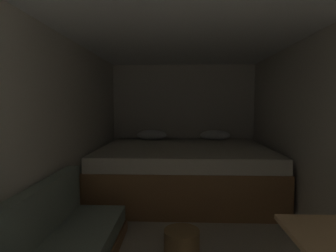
% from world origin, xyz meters
% --- Properties ---
extents(wall_back, '(2.65, 0.05, 2.06)m').
position_xyz_m(wall_back, '(0.00, 4.53, 1.03)').
color(wall_back, beige).
rests_on(wall_back, ground).
extents(wall_left, '(0.05, 5.25, 2.06)m').
position_xyz_m(wall_left, '(-1.30, 1.88, 1.03)').
color(wall_left, beige).
rests_on(wall_left, ground).
extents(ceiling_slab, '(2.65, 5.25, 0.05)m').
position_xyz_m(ceiling_slab, '(0.00, 1.88, 2.08)').
color(ceiling_slab, white).
rests_on(ceiling_slab, wall_left).
extents(bed, '(2.43, 1.92, 0.90)m').
position_xyz_m(bed, '(0.00, 3.51, 0.37)').
color(bed, olive).
rests_on(bed, ground).
extents(wicker_basket, '(0.33, 0.33, 0.20)m').
position_xyz_m(wicker_basket, '(-0.05, 1.91, 0.10)').
color(wicker_basket, olive).
rests_on(wicker_basket, ground).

